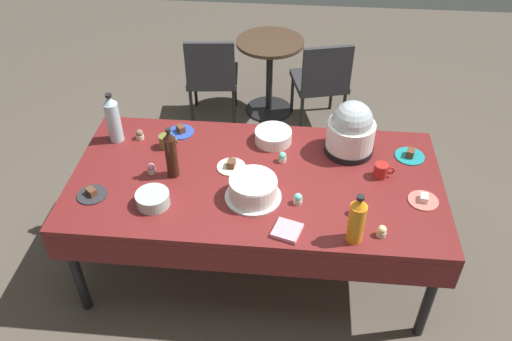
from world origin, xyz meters
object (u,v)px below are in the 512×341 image
object	(u,v)px
cupcake_cocoa	(140,134)
maroon_chair_right	(322,79)
glass_salad_bowl	(153,199)
ceramic_snack_bowl	(273,136)
coffee_mug_olive	(166,141)
cupcake_mint	(298,199)
soda_bottle_water	(113,119)
dessert_plate_charcoal	(92,194)
frosted_layer_cake	(253,189)
soda_bottle_orange_juice	(357,220)
dessert_plate_teal	(410,155)
round_cafe_table	(270,63)
dessert_plate_cobalt	(181,131)
dessert_plate_cream	(231,166)
potluck_table	(256,185)
slow_cooker	(351,130)
coffee_mug_red	(381,170)
maroon_chair_left	(212,74)
dessert_plate_coral	(423,200)
soda_bottle_cola	(171,154)
cupcake_vanilla	(356,209)
cupcake_rose	(282,157)
cupcake_berry	(151,169)

from	to	relation	value
cupcake_cocoa	maroon_chair_right	size ratio (longest dim) A/B	0.08
glass_salad_bowl	ceramic_snack_bowl	distance (m)	0.90
glass_salad_bowl	coffee_mug_olive	xyz separation A→B (m)	(-0.05, 0.53, 0.01)
cupcake_mint	soda_bottle_water	size ratio (longest dim) A/B	0.20
maroon_chair_right	dessert_plate_charcoal	bearing A→B (deg)	-124.96
frosted_layer_cake	glass_salad_bowl	distance (m)	0.56
ceramic_snack_bowl	soda_bottle_orange_juice	xyz separation A→B (m)	(0.47, -0.82, 0.10)
coffee_mug_olive	glass_salad_bowl	bearing A→B (deg)	-85.09
dessert_plate_teal	round_cafe_table	xyz separation A→B (m)	(-0.99, 1.60, -0.26)
glass_salad_bowl	dessert_plate_cobalt	bearing A→B (deg)	88.83
frosted_layer_cake	glass_salad_bowl	world-z (taller)	frosted_layer_cake
ceramic_snack_bowl	dessert_plate_teal	distance (m)	0.86
dessert_plate_cream	dessert_plate_cobalt	world-z (taller)	dessert_plate_cobalt
potluck_table	frosted_layer_cake	world-z (taller)	frosted_layer_cake
glass_salad_bowl	round_cafe_table	bearing A→B (deg)	77.04
slow_cooker	maroon_chair_right	bearing A→B (deg)	95.80
slow_cooker	soda_bottle_water	size ratio (longest dim) A/B	1.04
dessert_plate_teal	dessert_plate_charcoal	bearing A→B (deg)	-164.05
coffee_mug_red	maroon_chair_left	xyz separation A→B (m)	(-1.28, 1.59, -0.30)
frosted_layer_cake	dessert_plate_charcoal	world-z (taller)	frosted_layer_cake
dessert_plate_cream	dessert_plate_coral	size ratio (longest dim) A/B	1.03
dessert_plate_cream	soda_bottle_water	world-z (taller)	soda_bottle_water
glass_salad_bowl	ceramic_snack_bowl	world-z (taller)	ceramic_snack_bowl
glass_salad_bowl	cupcake_cocoa	distance (m)	0.65
potluck_table	soda_bottle_cola	distance (m)	0.54
cupcake_mint	soda_bottle_water	distance (m)	1.29
dessert_plate_cream	dessert_plate_coral	xyz separation A→B (m)	(1.11, -0.20, -0.00)
cupcake_vanilla	maroon_chair_left	xyz separation A→B (m)	(-1.11, 1.92, -0.29)
slow_cooker	dessert_plate_coral	bearing A→B (deg)	-47.07
dessert_plate_cobalt	cupcake_rose	xyz separation A→B (m)	(0.68, -0.24, 0.02)
dessert_plate_teal	glass_salad_bowl	bearing A→B (deg)	-159.07
cupcake_mint	cupcake_vanilla	bearing A→B (deg)	-9.87
potluck_table	glass_salad_bowl	distance (m)	0.63
soda_bottle_water	maroon_chair_right	xyz separation A→B (m)	(1.35, 1.37, -0.42)
dessert_plate_teal	cupcake_berry	world-z (taller)	cupcake_berry
potluck_table	soda_bottle_cola	size ratio (longest dim) A/B	6.60
cupcake_mint	round_cafe_table	world-z (taller)	cupcake_mint
maroon_chair_left	round_cafe_table	xyz separation A→B (m)	(0.49, 0.22, 0.01)
dessert_plate_coral	maroon_chair_left	world-z (taller)	maroon_chair_left
soda_bottle_cola	soda_bottle_orange_juice	distance (m)	1.13
cupcake_vanilla	soda_bottle_water	world-z (taller)	soda_bottle_water
cupcake_mint	cupcake_vanilla	size ratio (longest dim) A/B	1.00
glass_salad_bowl	maroon_chair_right	world-z (taller)	maroon_chair_right
cupcake_cocoa	maroon_chair_right	distance (m)	1.83
coffee_mug_red	maroon_chair_left	world-z (taller)	maroon_chair_left
slow_cooker	round_cafe_table	distance (m)	1.74
coffee_mug_red	cupcake_cocoa	bearing A→B (deg)	170.99
frosted_layer_cake	ceramic_snack_bowl	distance (m)	0.55
cupcake_rose	glass_salad_bowl	bearing A→B (deg)	-147.17
dessert_plate_charcoal	coffee_mug_olive	distance (m)	0.59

